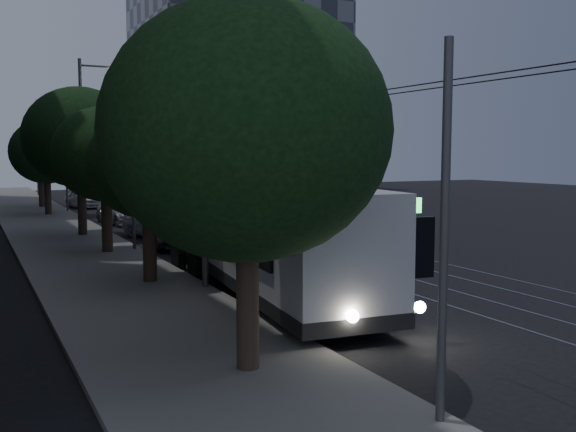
# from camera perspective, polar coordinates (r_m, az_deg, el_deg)

# --- Properties ---
(ground) EXTENTS (120.00, 120.00, 0.00)m
(ground) POSITION_cam_1_polar(r_m,az_deg,el_deg) (21.53, 6.94, -5.89)
(ground) COLOR black
(ground) RESTS_ON ground
(sidewalk) EXTENTS (5.00, 90.00, 0.15)m
(sidewalk) POSITION_cam_1_polar(r_m,az_deg,el_deg) (37.99, -20.21, -1.06)
(sidewalk) COLOR gray
(sidewalk) RESTS_ON ground
(tram_rails) EXTENTS (4.52, 90.00, 0.02)m
(tram_rails) POSITION_cam_1_polar(r_m,az_deg,el_deg) (40.36, -5.97, -0.46)
(tram_rails) COLOR #919199
(tram_rails) RESTS_ON ground
(overhead_wires) EXTENTS (2.23, 90.00, 6.00)m
(overhead_wires) POSITION_cam_1_polar(r_m,az_deg,el_deg) (38.13, -16.61, 4.19)
(overhead_wires) COLOR black
(overhead_wires) RESTS_ON ground
(building_distant_right) EXTENTS (22.00, 18.00, 24.00)m
(building_distant_right) POSITION_cam_1_polar(r_m,az_deg,el_deg) (78.76, -4.56, 11.27)
(building_distant_right) COLOR #323640
(building_distant_right) RESTS_ON ground
(trolleybus) EXTENTS (4.07, 13.23, 5.63)m
(trolleybus) POSITION_cam_1_polar(r_m,az_deg,el_deg) (19.92, -2.21, -1.51)
(trolleybus) COLOR silver
(trolleybus) RESTS_ON ground
(pickup_silver) EXTENTS (3.91, 6.49, 1.68)m
(pickup_silver) POSITION_cam_1_polar(r_m,az_deg,el_deg) (30.31, -9.25, -0.95)
(pickup_silver) COLOR gray
(pickup_silver) RESTS_ON ground
(car_white_a) EXTENTS (3.28, 4.94, 1.56)m
(car_white_a) POSITION_cam_1_polar(r_m,az_deg,el_deg) (32.87, -11.38, -0.58)
(car_white_a) COLOR silver
(car_white_a) RESTS_ON ground
(car_white_b) EXTENTS (2.70, 5.13, 1.42)m
(car_white_b) POSITION_cam_1_polar(r_m,az_deg,el_deg) (40.05, -14.56, 0.35)
(car_white_b) COLOR #AFAFB3
(car_white_b) RESTS_ON ground
(car_white_c) EXTENTS (2.07, 4.28, 1.35)m
(car_white_c) POSITION_cam_1_polar(r_m,az_deg,el_deg) (43.94, -14.82, 0.76)
(car_white_c) COLOR silver
(car_white_c) RESTS_ON ground
(car_white_d) EXTENTS (2.52, 4.47, 1.43)m
(car_white_d) POSITION_cam_1_polar(r_m,az_deg,el_deg) (52.26, -17.73, 1.48)
(car_white_d) COLOR silver
(car_white_d) RESTS_ON ground
(tree_0) EXTENTS (5.49, 5.49, 7.18)m
(tree_0) POSITION_cam_1_polar(r_m,az_deg,el_deg) (12.10, -3.71, 7.55)
(tree_0) COLOR #31221B
(tree_0) RESTS_ON ground
(tree_1) EXTENTS (3.87, 3.87, 5.67)m
(tree_1) POSITION_cam_1_polar(r_m,az_deg,el_deg) (20.99, -12.35, 4.45)
(tree_1) COLOR #31221B
(tree_1) RESTS_ON ground
(tree_2) EXTENTS (4.36, 4.36, 6.20)m
(tree_2) POSITION_cam_1_polar(r_m,az_deg,el_deg) (27.74, -15.96, 5.28)
(tree_2) COLOR #31221B
(tree_2) RESTS_ON ground
(tree_3) EXTENTS (5.59, 5.59, 7.57)m
(tree_3) POSITION_cam_1_polar(r_m,az_deg,el_deg) (33.94, -18.02, 6.64)
(tree_3) COLOR #31221B
(tree_3) RESTS_ON ground
(tree_4) EXTENTS (4.77, 4.77, 6.50)m
(tree_4) POSITION_cam_1_polar(r_m,az_deg,el_deg) (45.95, -20.69, 5.36)
(tree_4) COLOR #31221B
(tree_4) RESTS_ON ground
(tree_5) EXTENTS (4.11, 4.11, 6.31)m
(tree_5) POSITION_cam_1_polar(r_m,az_deg,el_deg) (52.66, -21.18, 5.45)
(tree_5) COLOR #31221B
(tree_5) RESTS_ON ground
(streetlamp_near) EXTENTS (2.61, 0.44, 10.91)m
(streetlamp_near) POSITION_cam_1_polar(r_m,az_deg,el_deg) (20.04, -6.41, 11.99)
(streetlamp_near) COLOR #535355
(streetlamp_near) RESTS_ON ground
(streetlamp_far) EXTENTS (2.41, 0.44, 9.97)m
(streetlamp_far) POSITION_cam_1_polar(r_m,az_deg,el_deg) (41.65, -17.32, 7.77)
(streetlamp_far) COLOR #535355
(streetlamp_far) RESTS_ON ground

